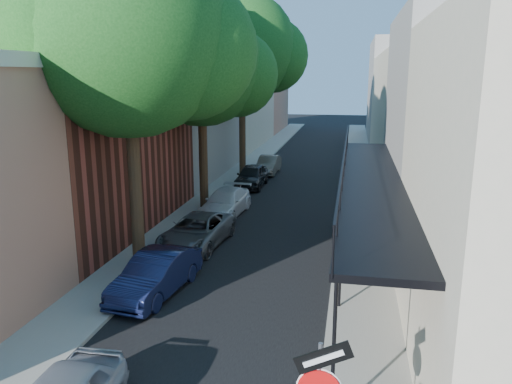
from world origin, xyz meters
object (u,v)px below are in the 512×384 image
at_px(parked_car_e, 252,176).
at_px(oak_mid, 210,67).
at_px(parked_car_c, 197,231).
at_px(oak_far, 249,50).
at_px(parked_car_b, 156,274).
at_px(oak_near, 143,37).
at_px(parked_car_d, 225,203).
at_px(parked_car_f, 268,165).

bearing_deg(parked_car_e, oak_mid, -99.88).
height_order(parked_car_c, parked_car_e, parked_car_e).
bearing_deg(oak_mid, oak_far, 89.59).
bearing_deg(parked_car_c, parked_car_b, -83.82).
height_order(oak_near, oak_mid, oak_near).
xyz_separation_m(parked_car_d, parked_car_e, (0.02, 6.29, 0.06)).
xyz_separation_m(oak_near, oak_far, (0.01, 17.01, 0.38)).
height_order(parked_car_d, parked_car_e, parked_car_e).
bearing_deg(parked_car_f, parked_car_c, -90.28).
bearing_deg(oak_mid, parked_car_b, -84.00).
xyz_separation_m(oak_far, parked_car_c, (0.89, -14.76, -7.64)).
bearing_deg(parked_car_b, parked_car_d, 98.07).
bearing_deg(parked_car_f, oak_mid, -96.58).
relative_size(oak_near, parked_car_b, 2.88).
xyz_separation_m(oak_near, parked_car_b, (1.02, -2.25, -7.22)).
xyz_separation_m(parked_car_c, parked_car_d, (-0.01, 4.65, 0.00)).
bearing_deg(parked_car_d, oak_near, -92.96).
bearing_deg(parked_car_e, parked_car_b, -89.01).
distance_m(parked_car_c, parked_car_f, 15.36).
relative_size(oak_near, oak_far, 0.96).
height_order(oak_mid, parked_car_d, oak_mid).
relative_size(parked_car_b, parked_car_c, 0.89).
relative_size(parked_car_b, parked_car_f, 1.08).
bearing_deg(parked_car_c, parked_car_d, 94.76).
relative_size(oak_mid, parked_car_f, 2.78).
bearing_deg(parked_car_c, oak_far, 98.08).
height_order(parked_car_c, parked_car_d, same).
bearing_deg(parked_car_e, oak_near, -93.38).
bearing_deg(oak_far, oak_near, -90.04).
relative_size(parked_car_d, parked_car_f, 1.16).
distance_m(oak_near, parked_car_d, 10.06).
height_order(parked_car_e, parked_car_f, parked_car_e).
bearing_deg(oak_near, parked_car_c, 68.19).
xyz_separation_m(oak_mid, parked_car_c, (0.95, -5.72, -6.44)).
relative_size(parked_car_c, parked_car_e, 1.12).
bearing_deg(oak_near, oak_far, 89.96).
bearing_deg(oak_near, parked_car_b, -65.59).
relative_size(oak_far, parked_car_f, 3.25).
relative_size(parked_car_d, parked_car_e, 1.07).
xyz_separation_m(oak_near, oak_mid, (-0.05, 7.97, -0.82)).
xyz_separation_m(oak_near, parked_car_f, (1.21, 17.61, -7.27)).
bearing_deg(parked_car_c, oak_near, -107.17).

